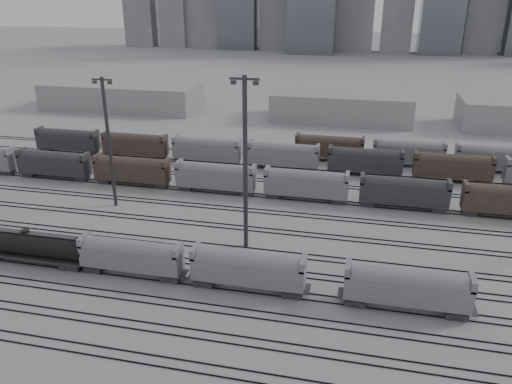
% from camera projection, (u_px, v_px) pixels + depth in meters
% --- Properties ---
extents(ground, '(900.00, 900.00, 0.00)m').
position_uv_depth(ground, '(209.00, 289.00, 63.50)').
color(ground, '#A3A4A8').
rests_on(ground, ground).
extents(tracks, '(220.00, 71.50, 0.16)m').
position_uv_depth(tracks, '(243.00, 229.00, 79.29)').
color(tracks, black).
rests_on(tracks, ground).
extents(tank_car_b, '(19.31, 3.22, 4.77)m').
position_uv_depth(tank_car_b, '(28.00, 244.00, 68.90)').
color(tank_car_b, '#27272A').
rests_on(tank_car_b, ground).
extents(hopper_car_a, '(13.94, 2.77, 4.99)m').
position_uv_depth(hopper_car_a, '(131.00, 255.00, 65.54)').
color(hopper_car_a, '#27272A').
rests_on(hopper_car_a, ground).
extents(hopper_car_b, '(14.45, 2.87, 5.17)m').
position_uv_depth(hopper_car_b, '(248.00, 268.00, 62.20)').
color(hopper_car_b, '#27272A').
rests_on(hopper_car_b, ground).
extents(hopper_car_c, '(14.56, 2.89, 5.21)m').
position_uv_depth(hopper_car_c, '(407.00, 286.00, 58.21)').
color(hopper_car_c, '#27272A').
rests_on(hopper_car_c, ground).
extents(light_mast_b, '(3.60, 0.58, 22.52)m').
position_uv_depth(light_mast_b, '(109.00, 140.00, 83.97)').
color(light_mast_b, '#323235').
rests_on(light_mast_b, ground).
extents(light_mast_c, '(4.02, 0.64, 25.11)m').
position_uv_depth(light_mast_c, '(245.00, 161.00, 69.37)').
color(light_mast_c, '#323235').
rests_on(light_mast_c, ground).
extents(bg_string_near, '(151.00, 3.00, 5.60)m').
position_uv_depth(bg_string_near, '(306.00, 185.00, 89.73)').
color(bg_string_near, gray).
rests_on(bg_string_near, ground).
extents(bg_string_mid, '(151.00, 3.00, 5.60)m').
position_uv_depth(bg_string_mid, '(365.00, 162.00, 102.11)').
color(bg_string_mid, '#27272A').
rests_on(bg_string_mid, ground).
extents(bg_string_far, '(66.00, 3.00, 5.60)m').
position_uv_depth(bg_string_far, '(450.00, 156.00, 105.71)').
color(bg_string_far, '#4E3B31').
rests_on(bg_string_far, ground).
extents(warehouse_left, '(50.00, 18.00, 8.00)m').
position_uv_depth(warehouse_left, '(122.00, 96.00, 160.39)').
color(warehouse_left, '#969699').
rests_on(warehouse_left, ground).
extents(warehouse_mid, '(40.00, 18.00, 8.00)m').
position_uv_depth(warehouse_mid, '(342.00, 107.00, 145.83)').
color(warehouse_mid, '#969699').
rests_on(warehouse_mid, ground).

